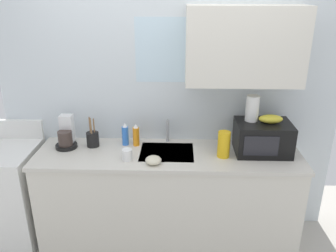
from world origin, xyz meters
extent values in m
cube|color=silver|center=(0.00, 0.35, 1.25)|extent=(3.05, 0.10, 2.50)
cube|color=silver|center=(0.61, 0.14, 1.79)|extent=(0.94, 0.32, 0.62)
cube|color=silver|center=(-0.01, 0.31, 1.73)|extent=(0.56, 0.02, 0.55)
cube|color=silver|center=(0.00, 0.00, 0.43)|extent=(2.25, 0.60, 0.86)
cube|color=beige|center=(0.00, 0.00, 0.88)|extent=(2.28, 0.63, 0.03)
cube|color=#9EA0A5|center=(-0.01, 0.02, 0.83)|extent=(0.46, 0.38, 0.14)
cylinder|color=#B2B5BA|center=(-0.01, 0.24, 1.01)|extent=(0.03, 0.03, 0.21)
cube|color=white|center=(-1.49, 0.00, 0.45)|extent=(0.60, 0.60, 0.90)
cube|color=white|center=(-1.49, 0.28, 0.99)|extent=(0.60, 0.04, 0.18)
cube|color=black|center=(0.81, 0.05, 1.04)|extent=(0.46, 0.34, 0.27)
cube|color=black|center=(0.76, -0.12, 1.04)|extent=(0.28, 0.01, 0.17)
ellipsoid|color=gold|center=(0.86, 0.05, 1.20)|extent=(0.20, 0.11, 0.07)
cylinder|color=white|center=(0.71, 0.10, 1.28)|extent=(0.11, 0.11, 0.22)
cylinder|color=black|center=(-0.91, 0.08, 0.92)|extent=(0.19, 0.19, 0.03)
cylinder|color=#3F332D|center=(-0.91, 0.07, 1.00)|extent=(0.12, 0.12, 0.13)
cube|color=silver|center=(-0.91, 0.15, 1.05)|extent=(0.11, 0.09, 0.26)
cylinder|color=orange|center=(-0.29, 0.15, 0.98)|extent=(0.06, 0.06, 0.17)
cone|color=white|center=(-0.29, 0.15, 1.09)|extent=(0.04, 0.04, 0.04)
cylinder|color=blue|center=(-0.39, 0.16, 0.99)|extent=(0.06, 0.06, 0.17)
cone|color=white|center=(-0.39, 0.16, 1.09)|extent=(0.04, 0.04, 0.04)
cylinder|color=gold|center=(0.47, -0.05, 1.01)|extent=(0.10, 0.10, 0.22)
cylinder|color=white|center=(-0.33, -0.14, 0.95)|extent=(0.08, 0.08, 0.09)
cylinder|color=black|center=(-0.68, 0.12, 0.97)|extent=(0.11, 0.11, 0.13)
cylinder|color=olive|center=(-0.69, 0.12, 1.06)|extent=(0.02, 0.03, 0.24)
cylinder|color=olive|center=(-0.66, 0.13, 1.05)|extent=(0.01, 0.02, 0.22)
cylinder|color=olive|center=(-0.68, 0.10, 1.05)|extent=(0.02, 0.03, 0.23)
ellipsoid|color=beige|center=(-0.11, -0.20, 0.93)|extent=(0.13, 0.13, 0.06)
camera|label=1|loc=(0.09, -2.66, 2.21)|focal=36.79mm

